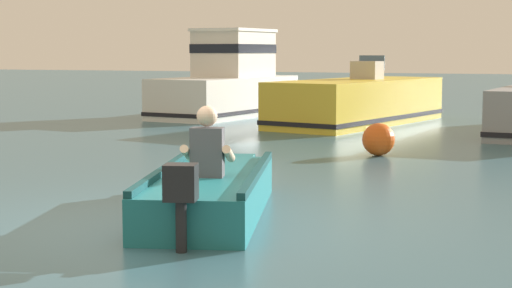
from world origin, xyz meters
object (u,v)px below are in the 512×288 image
(rowboat_with_person, at_px, (211,191))
(mooring_buoy, at_px, (378,139))
(moored_boat_white, at_px, (228,84))
(moored_boat_yellow, at_px, (359,103))

(rowboat_with_person, distance_m, mooring_buoy, 5.63)
(moored_boat_white, xyz_separation_m, moored_boat_yellow, (3.93, -1.16, -0.36))
(rowboat_with_person, bearing_deg, moored_boat_yellow, 95.98)
(rowboat_with_person, height_order, moored_boat_yellow, moored_boat_yellow)
(rowboat_with_person, relative_size, moored_boat_white, 0.71)
(moored_boat_yellow, xyz_separation_m, mooring_buoy, (1.80, -5.89, -0.24))
(rowboat_with_person, bearing_deg, moored_boat_white, 112.08)
(rowboat_with_person, xyz_separation_m, moored_boat_yellow, (-1.20, 11.48, 0.27))
(moored_boat_white, height_order, moored_boat_yellow, moored_boat_white)
(moored_boat_yellow, bearing_deg, rowboat_with_person, -84.02)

